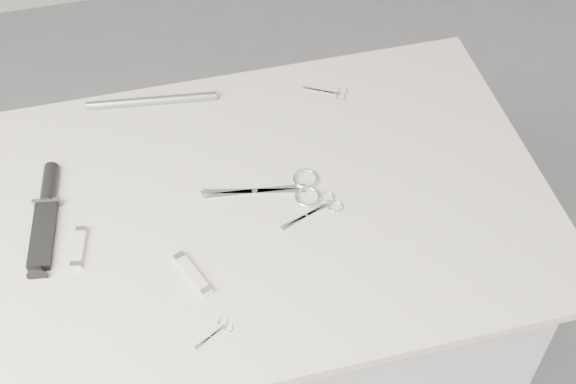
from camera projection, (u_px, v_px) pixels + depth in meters
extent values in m
cube|color=silver|center=(274.00, 335.00, 1.79)|extent=(0.90, 0.60, 0.90)
cube|color=beige|center=(270.00, 204.00, 1.44)|extent=(1.00, 0.70, 0.02)
cube|color=white|center=(255.00, 191.00, 1.44)|extent=(0.19, 0.06, 0.00)
cylinder|color=white|center=(255.00, 191.00, 1.44)|extent=(0.01, 0.01, 0.01)
torus|color=white|center=(306.00, 179.00, 1.46)|extent=(0.05, 0.05, 0.01)
torus|color=white|center=(308.00, 197.00, 1.43)|extent=(0.05, 0.05, 0.01)
cube|color=white|center=(306.00, 216.00, 1.41)|extent=(0.11, 0.05, 0.00)
cylinder|color=white|center=(306.00, 215.00, 1.41)|extent=(0.01, 0.01, 0.00)
torus|color=white|center=(327.00, 198.00, 1.43)|extent=(0.03, 0.03, 0.00)
torus|color=white|center=(336.00, 207.00, 1.42)|extent=(0.03, 0.03, 0.00)
cube|color=white|center=(322.00, 91.00, 1.62)|extent=(0.08, 0.05, 0.00)
cylinder|color=white|center=(322.00, 91.00, 1.62)|extent=(0.00, 0.00, 0.00)
torus|color=white|center=(343.00, 92.00, 1.62)|extent=(0.02, 0.02, 0.00)
torus|color=white|center=(341.00, 98.00, 1.61)|extent=(0.02, 0.02, 0.00)
cube|color=white|center=(210.00, 337.00, 1.25)|extent=(0.06, 0.04, 0.00)
cylinder|color=white|center=(210.00, 337.00, 1.25)|extent=(0.00, 0.00, 0.00)
torus|color=white|center=(223.00, 322.00, 1.27)|extent=(0.02, 0.02, 0.00)
torus|color=white|center=(228.00, 328.00, 1.26)|extent=(0.02, 0.02, 0.00)
cube|color=black|center=(43.00, 235.00, 1.37)|extent=(0.06, 0.15, 0.02)
cube|color=gray|center=(47.00, 203.00, 1.42)|extent=(0.05, 0.02, 0.02)
cylinder|color=black|center=(50.00, 184.00, 1.45)|extent=(0.04, 0.09, 0.03)
cube|color=beige|center=(193.00, 274.00, 1.32)|extent=(0.05, 0.09, 0.01)
cube|color=white|center=(180.00, 257.00, 1.34)|extent=(0.02, 0.02, 0.01)
cube|color=white|center=(206.00, 291.00, 1.30)|extent=(0.02, 0.02, 0.01)
cube|color=beige|center=(79.00, 248.00, 1.36)|extent=(0.03, 0.08, 0.01)
cube|color=white|center=(82.00, 230.00, 1.38)|extent=(0.02, 0.01, 0.01)
cube|color=white|center=(76.00, 265.00, 1.33)|extent=(0.02, 0.01, 0.01)
cylinder|color=gray|center=(152.00, 101.00, 1.59)|extent=(0.26, 0.05, 0.02)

